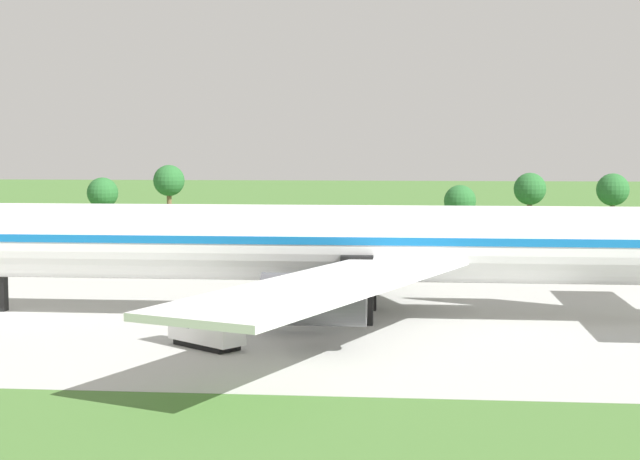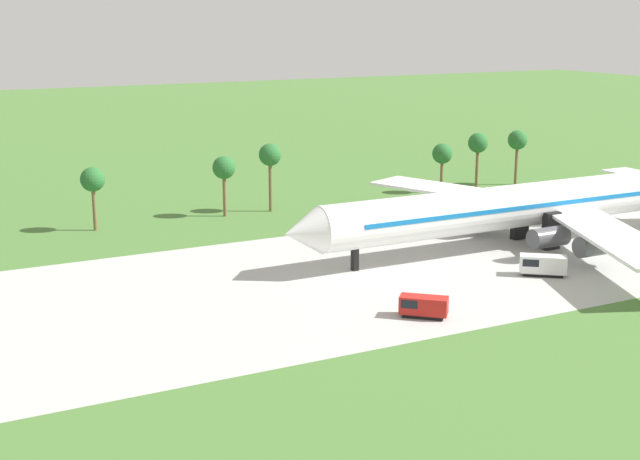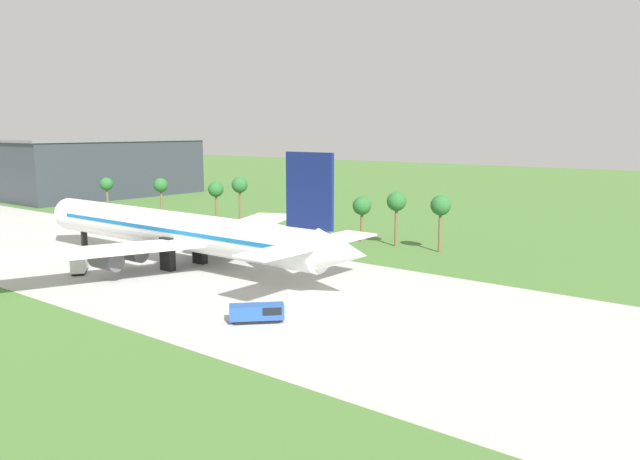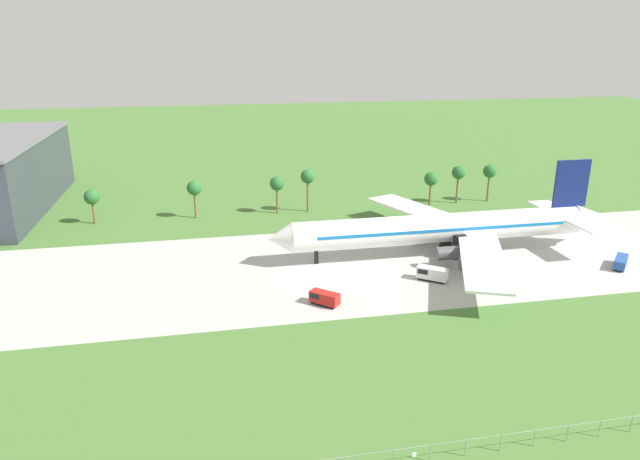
% 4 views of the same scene
% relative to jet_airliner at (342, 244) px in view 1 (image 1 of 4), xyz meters
% --- Properties ---
extents(ground_plane, '(600.00, 600.00, 0.00)m').
position_rel_jet_airliner_xyz_m(ground_plane, '(-26.20, -2.26, -5.67)').
color(ground_plane, '#477233').
extents(taxiway_strip, '(320.00, 44.00, 0.02)m').
position_rel_jet_airliner_xyz_m(taxiway_strip, '(-26.20, -2.26, -5.66)').
color(taxiway_strip, '#B2B2AD').
rests_on(taxiway_strip, ground_plane).
extents(jet_airliner, '(72.98, 61.38, 18.67)m').
position_rel_jet_airliner_xyz_m(jet_airliner, '(0.00, 0.00, 0.00)').
color(jet_airliner, white).
rests_on(jet_airliner, ground_plane).
extents(catering_van, '(5.61, 5.00, 2.53)m').
position_rel_jet_airliner_xyz_m(catering_van, '(-8.16, -12.38, -4.31)').
color(catering_van, black).
rests_on(catering_van, ground_plane).
extents(palm_tree_row, '(105.91, 3.60, 11.02)m').
position_rel_jet_airliner_xyz_m(palm_tree_row, '(-17.39, 35.91, 2.00)').
color(palm_tree_row, brown).
rests_on(palm_tree_row, ground_plane).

